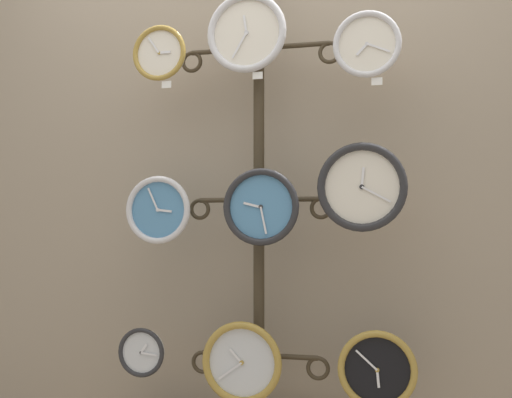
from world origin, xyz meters
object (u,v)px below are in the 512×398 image
clock_bottom_right (377,370)px  clock_top_left (160,53)px  display_stand (259,326)px  clock_middle_center (261,207)px  clock_middle_right (362,187)px  clock_top_center (247,33)px  clock_middle_left (158,210)px  clock_bottom_center (242,362)px  clock_top_right (367,44)px  clock_bottom_left (142,352)px

clock_bottom_right → clock_top_left: bearing=179.3°
display_stand → clock_bottom_right: (0.46, -0.10, -0.12)m
clock_middle_center → clock_middle_right: (0.37, 0.00, 0.07)m
clock_top_center → clock_middle_left: size_ratio=1.17×
clock_top_left → clock_bottom_right: clock_top_left is taller
clock_middle_left → clock_middle_center: 0.43m
clock_bottom_center → clock_bottom_right: size_ratio=1.09×
clock_top_left → clock_top_right: size_ratio=0.90×
clock_top_left → clock_top_center: clock_top_center is taller
clock_top_left → clock_middle_right: bearing=-1.6°
clock_middle_center → display_stand: bearing=107.1°
clock_bottom_center → clock_middle_left: bearing=176.9°
clock_top_right → clock_top_center: bearing=179.6°
clock_top_left → clock_middle_left: size_ratio=0.84×
clock_top_center → clock_top_right: bearing=-0.4°
display_stand → clock_bottom_left: 0.47m
clock_top_right → clock_bottom_center: clock_top_right is taller
clock_top_right → clock_middle_center: size_ratio=0.86×
clock_middle_right → clock_bottom_right: 0.66m
clock_top_center → clock_top_right: size_ratio=1.26×
clock_bottom_center → clock_top_left: bearing=176.9°
clock_middle_center → clock_bottom_left: (-0.49, 0.02, -0.57)m
clock_bottom_right → clock_middle_right: bearing=-166.8°
clock_middle_left → clock_bottom_left: size_ratio=1.41×
clock_middle_left → clock_bottom_center: bearing=-3.1°
clock_top_right → clock_bottom_center: (-0.47, -0.02, -1.18)m
display_stand → clock_top_left: display_stand is taller
clock_top_right → clock_middle_right: clock_top_right is taller
clock_middle_center → clock_bottom_right: bearing=2.0°
clock_top_center → clock_bottom_center: clock_top_center is taller
clock_bottom_left → clock_top_center: bearing=2.2°
clock_top_right → clock_top_left: bearing=-179.8°
display_stand → clock_bottom_left: display_stand is taller
clock_top_left → clock_top_center: (0.36, 0.01, 0.06)m
clock_bottom_center → clock_bottom_right: bearing=0.9°
clock_top_center → clock_middle_center: 0.69m
clock_middle_right → clock_bottom_left: (-0.86, 0.01, -0.64)m
clock_middle_center → clock_middle_right: 0.38m
clock_middle_left → clock_bottom_right: size_ratio=0.96×
clock_middle_right → clock_bottom_left: clock_middle_right is taller
clock_top_right → clock_middle_center: (-0.40, -0.03, -0.60)m
clock_middle_right → clock_bottom_center: bearing=179.6°
clock_bottom_center → clock_bottom_right: (0.50, 0.01, -0.00)m
display_stand → clock_bottom_center: display_stand is taller
clock_bottom_left → clock_bottom_right: (0.91, -0.00, -0.02)m
clock_top_right → clock_middle_center: bearing=-175.8°
clock_middle_left → clock_bottom_center: clock_middle_left is taller
clock_bottom_left → clock_bottom_center: 0.41m
display_stand → clock_middle_left: display_stand is taller
clock_bottom_left → clock_bottom_right: 0.91m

